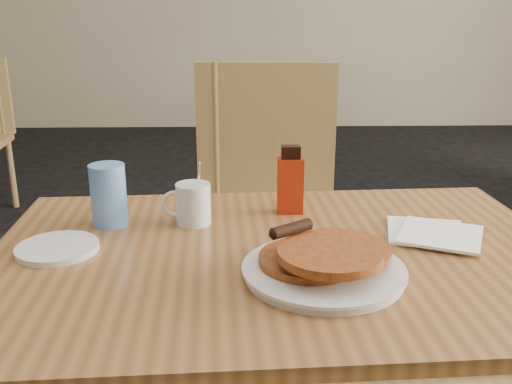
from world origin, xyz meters
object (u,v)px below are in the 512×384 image
syrup_bottle (290,182)px  chair_main_far (267,193)px  coffee_mug (192,203)px  blue_tumbler (109,195)px  pancake_plate (324,263)px  main_table (281,273)px

syrup_bottle → chair_main_far: bearing=93.2°
coffee_mug → syrup_bottle: bearing=25.7°
chair_main_far → syrup_bottle: size_ratio=6.69×
coffee_mug → blue_tumbler: 0.18m
syrup_bottle → pancake_plate: bearing=-83.9°
pancake_plate → chair_main_far: bearing=93.8°
pancake_plate → coffee_mug: bearing=133.2°
chair_main_far → blue_tumbler: bearing=-116.4°
syrup_bottle → blue_tumbler: (-0.39, -0.07, -0.01)m
pancake_plate → main_table: bearing=121.5°
coffee_mug → pancake_plate: bearing=-38.6°
chair_main_far → pancake_plate: chair_main_far is taller
pancake_plate → syrup_bottle: bearing=95.6°
chair_main_far → coffee_mug: bearing=-103.0°
main_table → pancake_plate: bearing=-58.5°
pancake_plate → syrup_bottle: size_ratio=1.83×
main_table → chair_main_far: chair_main_far is taller
syrup_bottle → coffee_mug: bearing=-162.1°
main_table → pancake_plate: pancake_plate is taller
blue_tumbler → coffee_mug: bearing=0.4°
coffee_mug → main_table: bearing=-32.4°
chair_main_far → blue_tumbler: 0.75m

